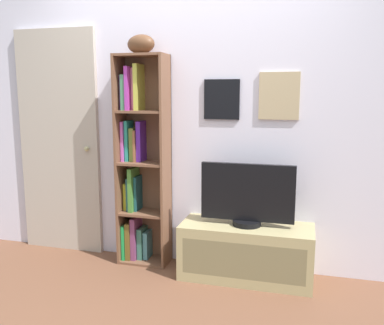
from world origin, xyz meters
The scene contains 6 objects.
back_wall centered at (0.00, 1.13, 1.19)m, with size 4.80×0.08×2.38m.
bookshelf centered at (-0.42, 1.00, 0.84)m, with size 0.42×0.25×1.76m.
football centered at (-0.38, 0.98, 1.83)m, with size 0.25×0.15×0.15m, color brown.
tv_stand centered at (0.51, 0.89, 0.22)m, with size 1.03×0.41×0.43m.
television centered at (0.51, 0.89, 0.67)m, with size 0.72×0.22×0.49m.
door centered at (-1.23, 1.08, 1.00)m, with size 0.78×0.09×2.01m.
Camera 1 is at (0.93, -2.20, 1.45)m, focal length 38.72 mm.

